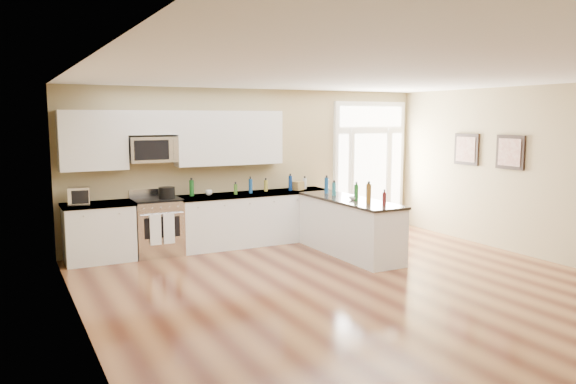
{
  "coord_description": "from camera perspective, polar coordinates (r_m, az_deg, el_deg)",
  "views": [
    {
      "loc": [
        -4.24,
        -5.47,
        2.29
      ],
      "look_at": [
        -0.35,
        2.0,
        1.16
      ],
      "focal_mm": 35.0,
      "sensor_mm": 36.0,
      "label": 1
    }
  ],
  "objects": [
    {
      "name": "bowl_peninsula",
      "position": [
        9.27,
        6.7,
        -0.64
      ],
      "size": [
        0.18,
        0.18,
        0.05
      ],
      "primitive_type": "imported",
      "rotation": [
        0.0,
        0.0,
        0.07
      ],
      "color": "white",
      "rests_on": "peninsula_cabinet"
    },
    {
      "name": "cardboard_box",
      "position": [
        10.46,
        1.06,
        0.64
      ],
      "size": [
        0.23,
        0.2,
        0.16
      ],
      "primitive_type": "cube",
      "rotation": [
        0.0,
        0.0,
        0.39
      ],
      "color": "brown",
      "rests_on": "back_cabinet_right"
    },
    {
      "name": "wall_art_far",
      "position": [
        10.21,
        21.64,
        3.77
      ],
      "size": [
        0.05,
        0.58,
        0.58
      ],
      "color": "black",
      "rests_on": "room_shell"
    },
    {
      "name": "stockpot",
      "position": [
        9.49,
        -12.22,
        -0.04
      ],
      "size": [
        0.32,
        0.32,
        0.21
      ],
      "primitive_type": "cylinder",
      "rotation": [
        0.0,
        0.0,
        -0.21
      ],
      "color": "black",
      "rests_on": "kitchen_range"
    },
    {
      "name": "kitchen_range",
      "position": [
        9.62,
        -13.13,
        -3.43
      ],
      "size": [
        0.78,
        0.69,
        1.08
      ],
      "color": "silver",
      "rests_on": "ground"
    },
    {
      "name": "back_cabinet_right",
      "position": [
        10.2,
        -3.39,
        -2.85
      ],
      "size": [
        2.85,
        0.66,
        0.94
      ],
      "color": "silver",
      "rests_on": "ground"
    },
    {
      "name": "toaster_oven",
      "position": [
        9.28,
        -20.48,
        -0.38
      ],
      "size": [
        0.35,
        0.29,
        0.27
      ],
      "primitive_type": "cube",
      "rotation": [
        0.0,
        0.0,
        -0.16
      ],
      "color": "silver",
      "rests_on": "back_cabinet_left"
    },
    {
      "name": "wall_art_near",
      "position": [
        10.89,
        17.67,
        4.16
      ],
      "size": [
        0.05,
        0.58,
        0.58
      ],
      "color": "black",
      "rests_on": "room_shell"
    },
    {
      "name": "bowl_left",
      "position": [
        9.29,
        -20.48,
        -1.08
      ],
      "size": [
        0.2,
        0.2,
        0.04
      ],
      "primitive_type": "imported",
      "rotation": [
        0.0,
        0.0,
        -0.12
      ],
      "color": "white",
      "rests_on": "back_cabinet_left"
    },
    {
      "name": "back_cabinet_left",
      "position": [
        9.45,
        -18.63,
        -4.08
      ],
      "size": [
        1.1,
        0.66,
        0.94
      ],
      "color": "silver",
      "rests_on": "ground"
    },
    {
      "name": "peninsula_cabinet",
      "position": [
        9.47,
        6.22,
        -3.72
      ],
      "size": [
        0.69,
        2.32,
        0.94
      ],
      "color": "silver",
      "rests_on": "ground"
    },
    {
      "name": "room_shell",
      "position": [
        6.95,
        10.27,
        2.71
      ],
      "size": [
        8.0,
        8.0,
        8.0
      ],
      "color": "tan",
      "rests_on": "ground"
    },
    {
      "name": "upper_cabinet_right",
      "position": [
        10.01,
        -5.98,
        5.49
      ],
      "size": [
        1.94,
        0.33,
        0.95
      ],
      "primitive_type": "cube",
      "color": "silver",
      "rests_on": "room_shell"
    },
    {
      "name": "counter_bottles",
      "position": [
        9.68,
        1.36,
        0.37
      ],
      "size": [
        2.37,
        2.45,
        0.31
      ],
      "color": "#19591E",
      "rests_on": "back_cabinet_right"
    },
    {
      "name": "cup_counter",
      "position": [
        9.85,
        -8.05,
        -0.06
      ],
      "size": [
        0.15,
        0.15,
        0.09
      ],
      "primitive_type": "imported",
      "rotation": [
        0.0,
        0.0,
        -0.33
      ],
      "color": "white",
      "rests_on": "back_cabinet_right"
    },
    {
      "name": "microwave",
      "position": [
        9.56,
        -13.62,
        4.23
      ],
      "size": [
        0.78,
        0.41,
        0.42
      ],
      "color": "silver",
      "rests_on": "room_shell"
    },
    {
      "name": "ground",
      "position": [
        7.29,
        9.95,
        -10.79
      ],
      "size": [
        8.0,
        8.0,
        0.0
      ],
      "primitive_type": "plane",
      "color": "#4A2214"
    },
    {
      "name": "upper_cabinet_short",
      "position": [
        9.59,
        -13.75,
        6.87
      ],
      "size": [
        0.82,
        0.33,
        0.4
      ],
      "primitive_type": "cube",
      "color": "silver",
      "rests_on": "room_shell"
    },
    {
      "name": "entry_door",
      "position": [
        11.66,
        8.27,
        2.68
      ],
      "size": [
        1.7,
        0.1,
        2.6
      ],
      "color": "white",
      "rests_on": "ground"
    },
    {
      "name": "upper_cabinet_left",
      "position": [
        9.42,
        -19.22,
        4.98
      ],
      "size": [
        1.04,
        0.33,
        0.95
      ],
      "primitive_type": "cube",
      "color": "silver",
      "rests_on": "room_shell"
    }
  ]
}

